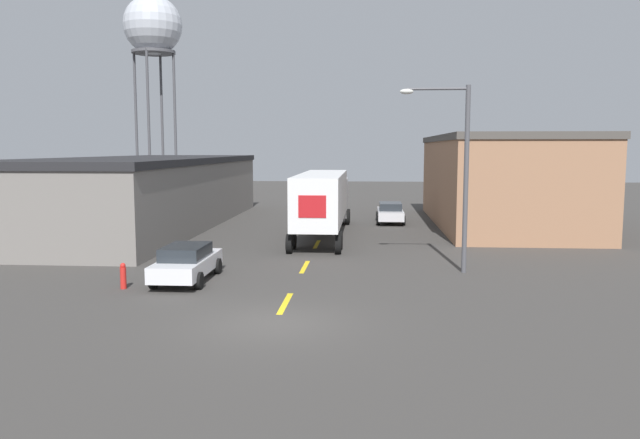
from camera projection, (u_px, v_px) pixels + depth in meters
ground_plane at (274, 324)px, 18.36m from camera, size 160.00×160.00×0.00m
road_centerline at (305, 267)px, 27.14m from camera, size 0.20×15.77×0.01m
warehouse_left at (145, 192)px, 41.12m from camera, size 9.44×28.14×4.55m
warehouse_right at (500, 180)px, 41.67m from camera, size 8.62×19.79×6.00m
semi_truck at (324, 198)px, 36.65m from camera, size 2.75×14.88×3.73m
parked_car_left_near at (187, 262)px, 24.19m from camera, size 1.93×4.61×1.42m
parked_car_right_far at (390, 212)px, 43.13m from camera, size 1.93×4.61×1.42m
water_tower at (153, 28)px, 65.88m from camera, size 6.13×6.13×21.18m
street_lamp at (458, 164)px, 25.46m from camera, size 2.85×0.32×7.68m
fire_hydrant at (123, 276)px, 22.87m from camera, size 0.22×0.22×0.96m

